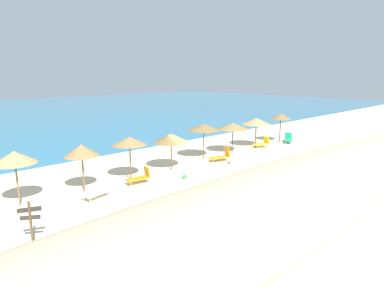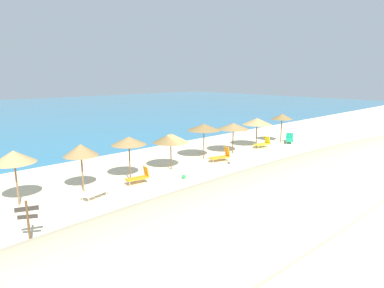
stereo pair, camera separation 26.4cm
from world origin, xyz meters
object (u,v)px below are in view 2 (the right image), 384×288
(beach_umbrella_5, at_px, (233,126))
(beach_umbrella_6, at_px, (257,121))
(beach_umbrella_2, at_px, (129,141))
(cooler_box, at_px, (232,161))
(lounge_chair_4, at_px, (140,177))
(beach_ball, at_px, (184,177))
(beach_umbrella_4, at_px, (204,127))
(beach_umbrella_7, at_px, (282,117))
(beach_umbrella_1, at_px, (81,150))
(lounge_chair_0, at_px, (263,143))
(wooden_signpost, at_px, (28,219))
(beach_umbrella_0, at_px, (14,157))
(beach_umbrella_3, at_px, (171,138))
(lounge_chair_1, at_px, (221,156))
(lounge_chair_3, at_px, (290,139))
(lounge_chair_2, at_px, (97,190))

(beach_umbrella_5, distance_m, beach_umbrella_6, 3.45)
(beach_umbrella_2, relative_size, beach_umbrella_6, 1.04)
(beach_umbrella_5, distance_m, cooler_box, 4.06)
(beach_umbrella_2, bearing_deg, lounge_chair_4, -85.18)
(beach_umbrella_5, bearing_deg, lounge_chair_4, -172.92)
(beach_umbrella_6, relative_size, beach_ball, 9.91)
(beach_umbrella_4, relative_size, beach_umbrella_7, 0.99)
(beach_umbrella_1, relative_size, lounge_chair_4, 1.88)
(beach_umbrella_7, height_order, lounge_chair_0, beach_umbrella_7)
(beach_ball, xyz_separation_m, cooler_box, (4.91, 0.16, 0.07))
(beach_umbrella_4, bearing_deg, cooler_box, -79.80)
(lounge_chair_4, distance_m, wooden_signpost, 7.88)
(beach_umbrella_0, xyz_separation_m, lounge_chair_4, (6.37, -1.36, -2.07))
(lounge_chair_4, height_order, wooden_signpost, wooden_signpost)
(beach_umbrella_6, distance_m, beach_ball, 11.52)
(beach_umbrella_1, xyz_separation_m, beach_umbrella_3, (6.38, -0.00, -0.14))
(lounge_chair_1, distance_m, beach_ball, 5.11)
(beach_umbrella_3, xyz_separation_m, lounge_chair_1, (4.25, -0.87, -1.83))
(beach_umbrella_6, relative_size, cooler_box, 5.16)
(beach_umbrella_0, bearing_deg, cooler_box, -9.46)
(beach_umbrella_6, distance_m, lounge_chair_0, 2.07)
(lounge_chair_1, height_order, lounge_chair_3, lounge_chair_1)
(beach_umbrella_1, xyz_separation_m, beach_ball, (5.70, -2.14, -2.27))
(beach_umbrella_0, xyz_separation_m, beach_umbrella_3, (9.66, -0.34, -0.26))
(beach_umbrella_4, height_order, lounge_chair_1, beach_umbrella_4)
(lounge_chair_2, bearing_deg, beach_umbrella_3, -90.57)
(beach_umbrella_5, relative_size, cooler_box, 5.04)
(beach_umbrella_1, distance_m, beach_umbrella_7, 20.27)
(beach_umbrella_1, height_order, wooden_signpost, beach_umbrella_1)
(beach_umbrella_2, height_order, lounge_chair_1, beach_umbrella_2)
(lounge_chair_0, bearing_deg, beach_umbrella_5, 95.22)
(beach_umbrella_3, height_order, beach_umbrella_5, beach_umbrella_5)
(beach_umbrella_1, distance_m, lounge_chair_2, 2.46)
(beach_umbrella_4, xyz_separation_m, cooler_box, (0.46, -2.54, -2.33))
(wooden_signpost, bearing_deg, beach_umbrella_2, 52.44)
(beach_umbrella_5, relative_size, lounge_chair_4, 1.80)
(beach_umbrella_0, relative_size, lounge_chair_0, 1.72)
(beach_umbrella_6, bearing_deg, beach_umbrella_1, -178.82)
(wooden_signpost, relative_size, beach_ball, 6.59)
(beach_umbrella_0, relative_size, lounge_chair_1, 1.65)
(beach_umbrella_3, bearing_deg, lounge_chair_3, -2.66)
(beach_umbrella_1, relative_size, wooden_signpost, 1.53)
(beach_umbrella_5, bearing_deg, lounge_chair_1, -157.23)
(beach_umbrella_1, xyz_separation_m, lounge_chair_4, (3.10, -1.03, -1.96))
(lounge_chair_1, bearing_deg, beach_umbrella_5, -51.85)
(beach_umbrella_5, distance_m, lounge_chair_3, 7.80)
(lounge_chair_3, height_order, lounge_chair_4, lounge_chair_4)
(beach_umbrella_6, relative_size, wooden_signpost, 1.50)
(beach_umbrella_6, relative_size, lounge_chair_0, 1.63)
(lounge_chair_3, bearing_deg, beach_umbrella_4, 51.18)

